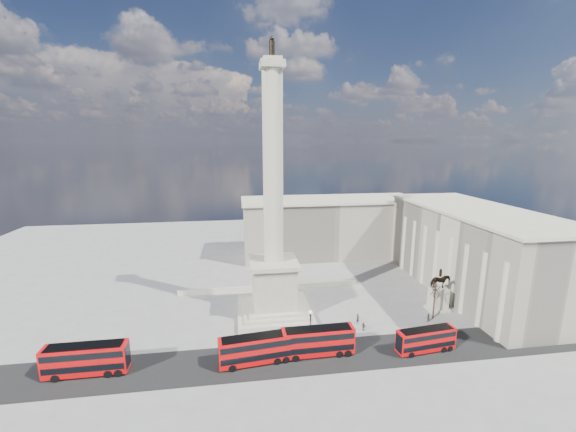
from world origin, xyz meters
The scene contains 19 objects.
ground centered at (0.00, 0.00, 0.00)m, with size 180.00×180.00×0.00m, color gray.
asphalt_road centered at (5.00, -10.00, 0.00)m, with size 120.00×9.00×0.01m, color black.
nelsons_column centered at (0.00, 5.00, 12.92)m, with size 14.00×14.00×49.85m.
balustrade_wall centered at (0.00, 16.00, 0.55)m, with size 40.00×0.60×1.10m, color beige.
building_east centered at (45.00, 10.00, 9.32)m, with size 19.00×46.00×18.60m.
building_northeast centered at (20.00, 40.00, 8.32)m, with size 51.00×17.00×16.60m.
red_bus_a centered at (-4.31, -10.35, 2.34)m, with size 11.19×3.75×4.45m.
red_bus_b centered at (5.41, -9.62, 2.40)m, with size 11.33×2.85×4.58m.
red_bus_c centered at (22.59, -11.02, 2.04)m, with size 9.75×3.22×3.88m.
red_bus_d centered at (45.31, -9.03, 2.20)m, with size 10.39×2.58×4.20m.
red_bus_e centered at (-28.39, -9.58, 2.42)m, with size 11.36×2.72×4.60m.
victorian_lamp centered at (4.45, -7.98, 3.99)m, with size 0.58×0.58×6.78m.
equestrian_statue centered at (32.29, 1.90, 3.00)m, with size 4.15×3.11×8.60m.
bare_tree_near centered at (29.68, -1.02, 5.82)m, with size 1.69×1.69×7.38m.
bare_tree_mid centered at (37.13, 0.07, 5.17)m, with size 1.73×1.73×6.57m.
bare_tree_far centered at (42.06, 8.20, 5.87)m, with size 1.83×1.83×7.45m.
pedestrian_walking centered at (14.79, -1.12, 0.93)m, with size 0.68×0.44×1.86m, color black.
pedestrian_standing centered at (27.94, -2.22, 0.76)m, with size 0.74×0.58×1.52m, color black.
pedestrian_crossing centered at (14.96, -3.74, 0.80)m, with size 0.94×0.39×1.60m, color black.
Camera 1 is at (-6.23, -58.08, 32.82)m, focal length 22.00 mm.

